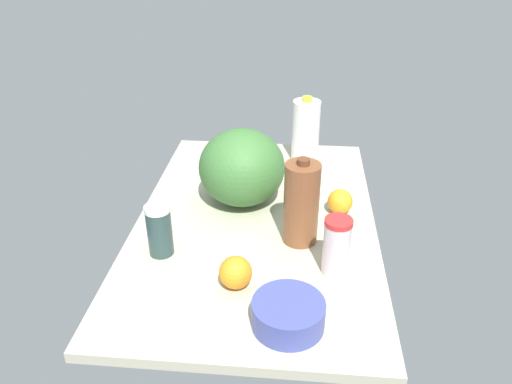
# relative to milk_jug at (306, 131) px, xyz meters

# --- Properties ---
(countertop) EXTENTS (1.20, 0.76, 0.03)m
(countertop) POSITION_rel_milk_jug_xyz_m (-0.47, 0.15, -0.14)
(countertop) COLOR #ABA98F
(countertop) RESTS_ON ground
(milk_jug) EXTENTS (0.11, 0.11, 0.26)m
(milk_jug) POSITION_rel_milk_jug_xyz_m (0.00, 0.00, 0.00)
(milk_jug) COLOR white
(milk_jug) RESTS_ON countertop
(mixing_bowl) EXTENTS (0.18, 0.18, 0.07)m
(mixing_bowl) POSITION_rel_milk_jug_xyz_m (-0.93, 0.03, -0.09)
(mixing_bowl) COLOR #3E4793
(mixing_bowl) RESTS_ON countertop
(watermelon) EXTENTS (0.29, 0.29, 0.26)m
(watermelon) POSITION_rel_milk_jug_xyz_m (-0.35, 0.21, 0.01)
(watermelon) COLOR #386A31
(watermelon) RESTS_ON countertop
(shaker_bottle) EXTENTS (0.07, 0.07, 0.16)m
(shaker_bottle) POSITION_rel_milk_jug_xyz_m (-0.67, 0.41, -0.04)
(shaker_bottle) COLOR #273D3D
(shaker_bottle) RESTS_ON countertop
(tumbler_cup) EXTENTS (0.08, 0.08, 0.17)m
(tumbler_cup) POSITION_rel_milk_jug_xyz_m (-0.71, -0.09, -0.04)
(tumbler_cup) COLOR silver
(tumbler_cup) RESTS_ON countertop
(chocolate_milk_jug) EXTENTS (0.10, 0.10, 0.27)m
(chocolate_milk_jug) POSITION_rel_milk_jug_xyz_m (-0.57, 0.01, 0.01)
(chocolate_milk_jug) COLOR brown
(chocolate_milk_jug) RESTS_ON countertop
(orange_far_back) EXTENTS (0.08, 0.08, 0.08)m
(orange_far_back) POSITION_rel_milk_jug_xyz_m (-0.40, -0.12, -0.08)
(orange_far_back) COLOR orange
(orange_far_back) RESTS_ON countertop
(orange_near_front) EXTENTS (0.09, 0.09, 0.09)m
(orange_near_front) POSITION_rel_milk_jug_xyz_m (-0.80, 0.17, -0.08)
(orange_near_front) COLOR orange
(orange_near_front) RESTS_ON countertop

